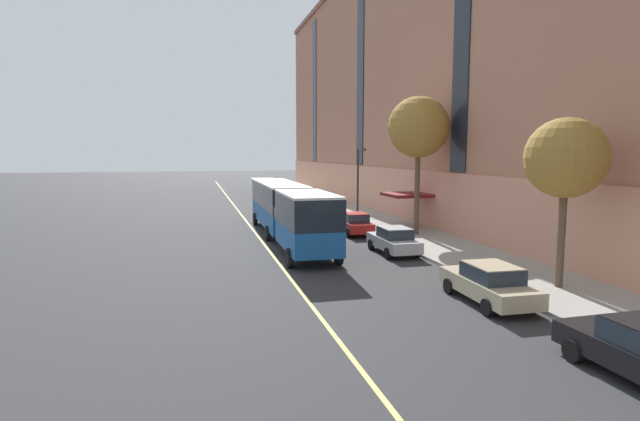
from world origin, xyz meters
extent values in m
plane|color=#303033|center=(0.00, 0.00, 0.00)|extent=(260.00, 260.00, 0.00)
cube|color=#9E9B93|center=(9.14, 3.00, 0.07)|extent=(5.22, 160.00, 0.15)
cube|color=#B2755B|center=(17.75, 0.00, 13.24)|extent=(12.00, 110.00, 26.48)
cube|color=tan|center=(11.68, 0.00, 2.20)|extent=(0.14, 110.00, 4.40)
cube|color=maroon|center=(10.15, 4.61, 2.60)|extent=(3.20, 3.40, 0.24)
cube|color=#1E232B|center=(11.70, 0.00, 14.56)|extent=(0.10, 2.00, 20.12)
cube|color=#1E232B|center=(11.70, 20.62, 14.56)|extent=(0.10, 2.00, 20.12)
cube|color=#1E232B|center=(11.70, 41.25, 14.56)|extent=(0.10, 2.00, 20.12)
cube|color=#19569E|center=(0.32, 5.28, 1.27)|extent=(2.63, 11.41, 1.31)
cube|color=black|center=(0.32, 5.28, 2.73)|extent=(2.64, 11.41, 1.60)
cube|color=silver|center=(0.32, 5.28, 3.59)|extent=(2.65, 11.41, 0.12)
cube|color=#19232D|center=(0.36, 11.01, 2.57)|extent=(2.36, 0.09, 1.20)
cube|color=orange|center=(0.36, 11.02, 3.35)|extent=(1.79, 0.07, 0.28)
cube|color=black|center=(0.36, 11.03, 0.72)|extent=(2.51, 0.13, 0.24)
cube|color=white|center=(-0.54, 11.04, 0.97)|extent=(0.28, 0.06, 0.18)
cube|color=white|center=(1.25, 11.02, 0.97)|extent=(0.28, 0.06, 0.18)
cylinder|color=#595651|center=(0.29, -0.92, 2.07)|extent=(2.44, 1.01, 2.43)
cube|color=#19569E|center=(0.27, -4.44, 1.27)|extent=(2.60, 6.05, 1.31)
cube|color=black|center=(0.27, -4.44, 2.73)|extent=(2.61, 6.05, 1.60)
cube|color=silver|center=(0.27, -4.44, 3.59)|extent=(2.62, 6.05, 0.12)
cylinder|color=black|center=(-0.93, 9.28, 0.50)|extent=(0.31, 1.00, 1.00)
cylinder|color=black|center=(1.63, 9.26, 0.50)|extent=(0.31, 1.00, 1.00)
cylinder|color=black|center=(-0.98, 1.87, 0.50)|extent=(0.31, 1.00, 1.00)
cylinder|color=black|center=(1.58, 1.85, 0.50)|extent=(0.31, 1.00, 1.00)
cylinder|color=black|center=(-1.02, -6.09, 0.50)|extent=(0.31, 1.00, 1.00)
cylinder|color=black|center=(1.54, -6.11, 0.50)|extent=(0.31, 1.00, 1.00)
cube|color=#B21E19|center=(5.41, 2.97, 0.64)|extent=(1.87, 4.27, 0.64)
cube|color=#232D38|center=(5.40, 2.76, 1.24)|extent=(1.57, 1.95, 0.56)
cube|color=#B21E19|center=(5.40, 2.76, 1.54)|extent=(1.53, 1.86, 0.04)
cylinder|color=black|center=(4.63, 4.30, 0.32)|extent=(0.24, 0.65, 0.64)
cylinder|color=black|center=(6.29, 4.23, 0.32)|extent=(0.24, 0.65, 0.64)
cylinder|color=black|center=(4.52, 1.70, 0.32)|extent=(0.24, 0.65, 0.64)
cylinder|color=black|center=(6.19, 1.63, 0.32)|extent=(0.24, 0.65, 0.64)
cylinder|color=black|center=(4.48, -19.27, 0.32)|extent=(0.23, 0.64, 0.64)
cylinder|color=black|center=(6.25, -19.24, 0.32)|extent=(0.23, 0.64, 0.64)
cube|color=#4C4C51|center=(5.36, 25.30, 0.64)|extent=(1.95, 4.66, 0.64)
cube|color=#232D38|center=(5.37, 25.07, 1.24)|extent=(1.65, 2.12, 0.56)
cube|color=#4C4C51|center=(5.37, 25.07, 1.54)|extent=(1.61, 2.03, 0.04)
cylinder|color=black|center=(4.43, 26.70, 0.32)|extent=(0.24, 0.65, 0.64)
cylinder|color=black|center=(6.19, 26.76, 0.32)|extent=(0.24, 0.65, 0.64)
cylinder|color=black|center=(4.53, 23.84, 0.32)|extent=(0.24, 0.65, 0.64)
cylinder|color=black|center=(6.29, 23.90, 0.32)|extent=(0.24, 0.65, 0.64)
cube|color=#BCAD89|center=(5.33, -13.78, 0.64)|extent=(1.96, 4.78, 0.64)
cube|color=#232D38|center=(5.33, -14.02, 1.24)|extent=(1.67, 2.17, 0.56)
cube|color=#BCAD89|center=(5.33, -14.02, 1.54)|extent=(1.63, 2.08, 0.04)
cylinder|color=black|center=(4.48, -12.29, 0.32)|extent=(0.24, 0.65, 0.64)
cylinder|color=black|center=(6.27, -12.35, 0.32)|extent=(0.24, 0.65, 0.64)
cylinder|color=black|center=(4.40, -15.22, 0.32)|extent=(0.24, 0.65, 0.64)
cylinder|color=black|center=(6.18, -15.28, 0.32)|extent=(0.24, 0.65, 0.64)
cube|color=#B7B7BC|center=(5.43, -4.04, 0.64)|extent=(1.81, 4.41, 0.64)
cube|color=#232D38|center=(5.43, -4.26, 1.24)|extent=(1.57, 1.99, 0.56)
cube|color=#B7B7BC|center=(5.43, -4.26, 1.54)|extent=(1.54, 1.91, 0.04)
cylinder|color=black|center=(4.59, -2.67, 0.32)|extent=(0.23, 0.64, 0.64)
cylinder|color=black|center=(6.31, -2.69, 0.32)|extent=(0.23, 0.64, 0.64)
cylinder|color=black|center=(4.55, -5.40, 0.32)|extent=(0.23, 0.64, 0.64)
cylinder|color=black|center=(6.28, -5.42, 0.32)|extent=(0.23, 0.64, 0.64)
cube|color=#B7B7BC|center=(5.40, 10.28, 0.64)|extent=(1.86, 4.40, 0.64)
cube|color=#232D38|center=(5.40, 10.06, 1.24)|extent=(1.58, 2.00, 0.56)
cube|color=#B7B7BC|center=(5.40, 10.06, 1.54)|extent=(1.54, 1.91, 0.04)
cylinder|color=black|center=(4.51, 11.60, 0.32)|extent=(0.24, 0.65, 0.64)
cylinder|color=black|center=(6.20, 11.65, 0.32)|extent=(0.24, 0.65, 0.64)
cylinder|color=black|center=(4.59, 8.91, 0.32)|extent=(0.24, 0.65, 0.64)
cylinder|color=black|center=(6.28, 8.96, 0.32)|extent=(0.24, 0.65, 0.64)
cube|color=black|center=(5.23, 33.90, 0.64)|extent=(2.00, 4.38, 0.64)
cube|color=#232D38|center=(5.24, 33.68, 1.24)|extent=(1.69, 2.00, 0.56)
cube|color=black|center=(5.24, 33.68, 1.54)|extent=(1.65, 1.91, 0.04)
cylinder|color=black|center=(4.28, 35.20, 0.32)|extent=(0.24, 0.65, 0.64)
cylinder|color=black|center=(6.09, 35.27, 0.32)|extent=(0.24, 0.65, 0.64)
cylinder|color=black|center=(4.38, 32.52, 0.32)|extent=(0.24, 0.65, 0.64)
cylinder|color=black|center=(6.19, 32.59, 0.32)|extent=(0.24, 0.65, 0.64)
cube|color=silver|center=(5.21, 19.12, 0.64)|extent=(1.98, 4.51, 0.64)
cube|color=#232D38|center=(5.20, 18.90, 1.24)|extent=(1.67, 2.06, 0.56)
cube|color=silver|center=(5.20, 18.90, 1.54)|extent=(1.63, 1.97, 0.04)
cylinder|color=black|center=(4.37, 20.53, 0.32)|extent=(0.24, 0.65, 0.64)
cylinder|color=black|center=(6.14, 20.46, 0.32)|extent=(0.24, 0.65, 0.64)
cylinder|color=black|center=(4.27, 17.78, 0.32)|extent=(0.24, 0.65, 0.64)
cylinder|color=black|center=(6.04, 17.71, 0.32)|extent=(0.24, 0.65, 0.64)
cylinder|color=brown|center=(9.28, -12.91, 2.41)|extent=(0.32, 0.32, 4.51)
sphere|color=olive|center=(9.28, -12.91, 5.58)|extent=(3.33, 3.33, 3.33)
cylinder|color=brown|center=(9.28, 1.13, 3.26)|extent=(0.36, 0.36, 6.23)
sphere|color=olive|center=(9.28, 1.13, 7.52)|extent=(4.16, 4.16, 4.16)
cylinder|color=#2D2D30|center=(7.13, 7.55, 3.16)|extent=(0.16, 0.16, 6.02)
cylinder|color=#2D2D30|center=(7.13, 7.00, 6.07)|extent=(0.10, 1.10, 0.10)
cube|color=#3D3D3F|center=(7.13, 6.45, 6.02)|extent=(0.36, 0.60, 0.20)
cylinder|color=red|center=(7.03, 18.06, 0.43)|extent=(0.24, 0.24, 0.55)
sphere|color=silver|center=(7.03, 18.06, 0.77)|extent=(0.20, 0.20, 0.20)
cylinder|color=silver|center=(6.87, 18.06, 0.48)|extent=(0.10, 0.09, 0.09)
cylinder|color=silver|center=(7.19, 18.06, 0.48)|extent=(0.10, 0.09, 0.09)
cube|color=#E0D66B|center=(-1.40, 3.00, 0.00)|extent=(0.16, 140.00, 0.01)
camera|label=1|loc=(-5.59, -30.44, 5.80)|focal=28.00mm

